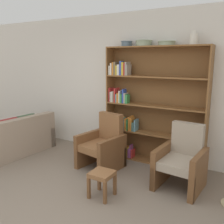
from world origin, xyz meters
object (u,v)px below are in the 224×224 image
(armchair_cushioned, at_px, (181,161))
(footstool, at_px, (102,177))
(bowl_copper, at_px, (127,43))
(vase_tall, at_px, (194,39))
(armchair_leather, at_px, (103,145))
(couch, at_px, (14,139))
(bookshelf, at_px, (146,108))
(bowl_sage, at_px, (167,43))
(bowl_slate, at_px, (144,43))

(armchair_cushioned, distance_m, footstool, 1.22)
(bowl_copper, distance_m, footstool, 2.44)
(vase_tall, relative_size, armchair_cushioned, 0.22)
(armchair_leather, bearing_deg, bowl_copper, -89.58)
(couch, bearing_deg, vase_tall, -68.56)
(armchair_cushioned, bearing_deg, couch, 10.62)
(vase_tall, distance_m, armchair_cushioned, 1.92)
(bookshelf, xyz_separation_m, footstool, (0.00, -1.53, -0.72))
(bowl_sage, xyz_separation_m, armchair_leather, (-0.87, -0.65, -1.76))
(bookshelf, relative_size, bowl_sage, 7.23)
(bowl_slate, distance_m, footstool, 2.41)
(bowl_copper, relative_size, footstool, 0.58)
(bowl_slate, bearing_deg, armchair_leather, -124.85)
(bookshelf, distance_m, bowl_copper, 1.23)
(couch, xyz_separation_m, armchair_leather, (1.96, 0.33, 0.12))
(vase_tall, bearing_deg, bowl_sage, 180.00)
(bowl_copper, xyz_separation_m, armchair_leather, (-0.12, -0.65, -1.77))
(bowl_slate, height_order, bowl_sage, bowl_slate)
(bowl_copper, height_order, footstool, bowl_copper)
(bowl_copper, height_order, bowl_sage, bowl_copper)
(bowl_slate, xyz_separation_m, armchair_leather, (-0.45, -0.65, -1.77))
(bowl_sage, bearing_deg, footstool, -102.86)
(bowl_slate, relative_size, vase_tall, 1.40)
(vase_tall, relative_size, armchair_leather, 0.22)
(footstool, bearing_deg, vase_tall, 62.58)
(bowl_slate, distance_m, armchair_cushioned, 2.11)
(bookshelf, distance_m, armchair_leather, 1.05)
(bookshelf, distance_m, couch, 2.78)
(bowl_sage, bearing_deg, bowl_slate, -180.00)
(bowl_sage, bearing_deg, armchair_cushioned, -51.06)
(armchair_cushioned, bearing_deg, footstool, 49.31)
(bowl_sage, relative_size, armchair_leather, 0.31)
(bookshelf, height_order, vase_tall, vase_tall)
(couch, distance_m, armchair_cushioned, 3.37)
(bowl_sage, distance_m, armchair_leather, 2.07)
(bookshelf, relative_size, couch, 1.34)
(couch, relative_size, armchair_cushioned, 1.67)
(bowl_slate, relative_size, couch, 0.19)
(couch, distance_m, armchair_leather, 1.99)
(footstool, bearing_deg, bowl_copper, 105.08)
(armchair_leather, bearing_deg, couch, 20.27)
(bowl_slate, distance_m, bowl_sage, 0.41)
(bookshelf, distance_m, footstool, 1.69)
(bookshelf, xyz_separation_m, vase_tall, (0.78, -0.02, 1.20))
(couch, bearing_deg, bookshelf, -63.28)
(bowl_slate, relative_size, footstool, 0.80)
(bowl_slate, bearing_deg, bowl_sage, 0.00)
(bowl_slate, bearing_deg, bookshelf, 17.20)
(bowl_copper, distance_m, bowl_slate, 0.34)
(vase_tall, bearing_deg, couch, -163.17)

